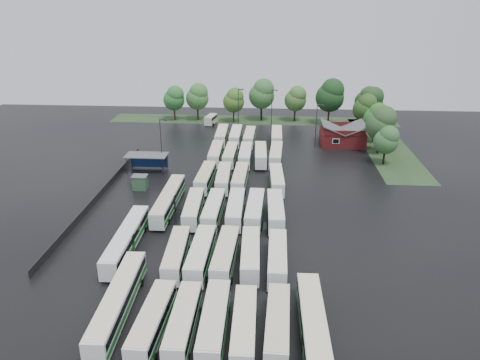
# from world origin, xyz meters

# --- Properties ---
(ground) EXTENTS (160.00, 160.00, 0.00)m
(ground) POSITION_xyz_m (0.00, 0.00, 0.00)
(ground) COLOR black
(ground) RESTS_ON ground
(brick_building) EXTENTS (10.07, 8.60, 5.39)m
(brick_building) POSITION_xyz_m (24.00, 42.77, 1.87)
(brick_building) COLOR maroon
(brick_building) RESTS_ON ground
(wash_shed) EXTENTS (8.20, 4.20, 3.58)m
(wash_shed) POSITION_xyz_m (-17.20, 22.02, 2.99)
(wash_shed) COLOR #2D2D30
(wash_shed) RESTS_ON ground
(utility_hut) EXTENTS (2.70, 2.20, 2.62)m
(utility_hut) POSITION_xyz_m (-16.20, 12.60, 1.32)
(utility_hut) COLOR #2B4E34
(utility_hut) RESTS_ON ground
(grass_strip_north) EXTENTS (80.00, 10.00, 0.01)m
(grass_strip_north) POSITION_xyz_m (2.00, 64.80, 0.01)
(grass_strip_north) COLOR #263F1F
(grass_strip_north) RESTS_ON ground
(grass_strip_east) EXTENTS (10.00, 50.00, 0.01)m
(grass_strip_east) POSITION_xyz_m (34.00, 42.80, 0.01)
(grass_strip_east) COLOR #263F1F
(grass_strip_east) RESTS_ON ground
(west_fence) EXTENTS (0.10, 50.00, 1.20)m
(west_fence) POSITION_xyz_m (-22.20, 8.00, 0.60)
(west_fence) COLOR #2D2D30
(west_fence) RESTS_ON ground
(bus_r0c0) EXTENTS (2.84, 11.38, 3.14)m
(bus_r0c0) POSITION_xyz_m (-4.35, -26.06, 1.73)
(bus_r0c0) COLOR silver
(bus_r0c0) RESTS_ON ground
(bus_r0c1) EXTENTS (2.38, 11.03, 3.07)m
(bus_r0c1) POSITION_xyz_m (-1.19, -25.93, 1.69)
(bus_r0c1) COLOR silver
(bus_r0c1) RESTS_ON ground
(bus_r0c2) EXTENTS (2.59, 11.64, 3.23)m
(bus_r0c2) POSITION_xyz_m (1.98, -25.87, 1.78)
(bus_r0c2) COLOR silver
(bus_r0c2) RESTS_ON ground
(bus_r0c3) EXTENTS (2.51, 11.07, 3.07)m
(bus_r0c3) POSITION_xyz_m (5.07, -26.22, 1.69)
(bus_r0c3) COLOR silver
(bus_r0c3) RESTS_ON ground
(bus_r0c4) EXTENTS (2.75, 11.19, 3.09)m
(bus_r0c4) POSITION_xyz_m (8.42, -25.72, 1.70)
(bus_r0c4) COLOR silver
(bus_r0c4) RESTS_ON ground
(bus_r1c0) EXTENTS (2.86, 11.15, 3.08)m
(bus_r1c0) POSITION_xyz_m (-4.53, -12.61, 1.69)
(bus_r1c0) COLOR silver
(bus_r1c0) RESTS_ON ground
(bus_r1c1) EXTENTS (2.64, 11.61, 3.22)m
(bus_r1c1) POSITION_xyz_m (-1.37, -12.58, 1.77)
(bus_r1c1) COLOR silver
(bus_r1c1) RESTS_ON ground
(bus_r1c2) EXTENTS (2.87, 11.58, 3.20)m
(bus_r1c2) POSITION_xyz_m (1.81, -12.49, 1.76)
(bus_r1c2) COLOR silver
(bus_r1c2) RESTS_ON ground
(bus_r1c3) EXTENTS (2.68, 11.12, 3.08)m
(bus_r1c3) POSITION_xyz_m (5.01, -12.06, 1.69)
(bus_r1c3) COLOR silver
(bus_r1c3) RESTS_ON ground
(bus_r1c4) EXTENTS (2.48, 11.11, 3.09)m
(bus_r1c4) POSITION_xyz_m (8.47, -12.64, 1.70)
(bus_r1c4) COLOR silver
(bus_r1c4) RESTS_ON ground
(bus_r2c0) EXTENTS (2.80, 11.18, 3.09)m
(bus_r2c0) POSITION_xyz_m (-4.59, 1.35, 1.70)
(bus_r2c0) COLOR silver
(bus_r2c0) RESTS_ON ground
(bus_r2c1) EXTENTS (2.62, 11.37, 3.15)m
(bus_r2c1) POSITION_xyz_m (-1.37, 0.99, 1.73)
(bus_r2c1) COLOR silver
(bus_r2c1) RESTS_ON ground
(bus_r2c2) EXTENTS (2.52, 11.32, 3.14)m
(bus_r2c2) POSITION_xyz_m (2.02, 1.53, 1.73)
(bus_r2c2) COLOR silver
(bus_r2c2) RESTS_ON ground
(bus_r2c3) EXTENTS (2.79, 11.52, 3.19)m
(bus_r2c3) POSITION_xyz_m (5.05, 1.39, 1.75)
(bus_r2c3) COLOR silver
(bus_r2c3) RESTS_ON ground
(bus_r2c4) EXTENTS (2.78, 11.54, 3.19)m
(bus_r2c4) POSITION_xyz_m (8.25, 1.22, 1.76)
(bus_r2c4) COLOR silver
(bus_r2c4) RESTS_ON ground
(bus_r3c0) EXTENTS (2.75, 11.33, 3.14)m
(bus_r3c0) POSITION_xyz_m (-4.54, 14.75, 1.72)
(bus_r3c0) COLOR silver
(bus_r3c0) RESTS_ON ground
(bus_r3c1) EXTENTS (2.71, 11.12, 3.07)m
(bus_r3c1) POSITION_xyz_m (-1.22, 14.70, 1.69)
(bus_r3c1) COLOR silver
(bus_r3c1) RESTS_ON ground
(bus_r3c2) EXTENTS (2.59, 11.12, 3.08)m
(bus_r3c2) POSITION_xyz_m (1.84, 14.79, 1.70)
(bus_r3c2) COLOR silver
(bus_r3c2) RESTS_ON ground
(bus_r3c4) EXTENTS (2.82, 11.10, 3.06)m
(bus_r3c4) POSITION_xyz_m (8.47, 14.61, 1.68)
(bus_r3c4) COLOR silver
(bus_r3c4) RESTS_ON ground
(bus_r4c0) EXTENTS (2.60, 11.34, 3.14)m
(bus_r4c0) POSITION_xyz_m (-4.27, 28.68, 1.73)
(bus_r4c0) COLOR silver
(bus_r4c0) RESTS_ON ground
(bus_r4c1) EXTENTS (2.51, 11.02, 3.06)m
(bus_r4c1) POSITION_xyz_m (-1.16, 28.24, 1.68)
(bus_r4c1) COLOR silver
(bus_r4c1) RESTS_ON ground
(bus_r4c2) EXTENTS (2.43, 11.24, 3.13)m
(bus_r4c2) POSITION_xyz_m (2.02, 28.05, 1.72)
(bus_r4c2) COLOR silver
(bus_r4c2) RESTS_ON ground
(bus_r4c3) EXTENTS (2.79, 11.35, 3.14)m
(bus_r4c3) POSITION_xyz_m (5.19, 28.60, 1.73)
(bus_r4c3) COLOR silver
(bus_r4c3) RESTS_ON ground
(bus_r4c4) EXTENTS (2.91, 11.50, 3.17)m
(bus_r4c4) POSITION_xyz_m (8.39, 28.68, 1.75)
(bus_r4c4) COLOR silver
(bus_r4c4) RESTS_ON ground
(bus_r5c0) EXTENTS (2.70, 11.64, 3.23)m
(bus_r5c0) POSITION_xyz_m (-4.46, 42.32, 1.78)
(bus_r5c0) COLOR silver
(bus_r5c0) RESTS_ON ground
(bus_r5c1) EXTENTS (2.46, 11.49, 3.20)m
(bus_r5c1) POSITION_xyz_m (-1.10, 42.21, 1.76)
(bus_r5c1) COLOR silver
(bus_r5c1) RESTS_ON ground
(bus_r5c2) EXTENTS (2.59, 11.09, 3.07)m
(bus_r5c2) POSITION_xyz_m (2.19, 41.75, 1.69)
(bus_r5c2) COLOR silver
(bus_r5c2) RESTS_ON ground
(bus_r5c4) EXTENTS (2.48, 11.48, 3.19)m
(bus_r5c4) POSITION_xyz_m (8.58, 42.33, 1.76)
(bus_r5c4) COLOR silver
(bus_r5c4) RESTS_ON ground
(artic_bus_west_a) EXTENTS (2.89, 16.86, 3.12)m
(artic_bus_west_a) POSITION_xyz_m (-8.92, -22.91, 1.73)
(artic_bus_west_a) COLOR silver
(artic_bus_west_a) RESTS_ON ground
(artic_bus_west_b) EXTENTS (2.51, 16.71, 3.10)m
(artic_bus_west_b) POSITION_xyz_m (-9.18, 4.35, 1.72)
(artic_bus_west_b) COLOR silver
(artic_bus_west_b) RESTS_ON ground
(artic_bus_west_c) EXTENTS (2.64, 16.75, 3.10)m
(artic_bus_west_c) POSITION_xyz_m (-12.12, -9.22, 1.72)
(artic_bus_west_c) COLOR silver
(artic_bus_west_c) RESTS_ON ground
(artic_bus_east) EXTENTS (2.69, 17.31, 3.21)m
(artic_bus_east) POSITION_xyz_m (12.01, -26.74, 1.78)
(artic_bus_east) COLOR silver
(artic_bus_east) RESTS_ON ground
(minibus) EXTENTS (3.02, 5.91, 2.46)m
(minibus) POSITION_xyz_m (-9.26, 59.41, 1.37)
(minibus) COLOR beige
(minibus) RESTS_ON ground
(tree_north_0) EXTENTS (5.91, 5.91, 9.79)m
(tree_north_0) POSITION_xyz_m (-19.87, 63.28, 6.29)
(tree_north_0) COLOR #3C2C18
(tree_north_0) RESTS_ON ground
(tree_north_1) EXTENTS (6.34, 6.34, 10.49)m
(tree_north_1) POSITION_xyz_m (-13.36, 63.82, 6.75)
(tree_north_1) COLOR black
(tree_north_1) RESTS_ON ground
(tree_north_2) EXTENTS (5.82, 5.82, 9.63)m
(tree_north_2) POSITION_xyz_m (-3.10, 62.11, 6.20)
(tree_north_2) COLOR #2D2418
(tree_north_2) RESTS_ON ground
(tree_north_3) EXTENTS (7.12, 7.12, 11.79)m
(tree_north_3) POSITION_xyz_m (4.55, 64.64, 7.58)
(tree_north_3) COLOR black
(tree_north_3) RESTS_ON ground
(tree_north_4) EXTENTS (6.01, 6.01, 9.95)m
(tree_north_4) POSITION_xyz_m (13.89, 64.45, 6.40)
(tree_north_4) COLOR black
(tree_north_4) RESTS_ON ground
(tree_north_5) EXTENTS (7.61, 7.61, 12.60)m
(tree_north_5) POSITION_xyz_m (22.88, 61.15, 8.11)
(tree_north_5) COLOR #332014
(tree_north_5) RESTS_ON ground
(tree_north_6) EXTENTS (6.44, 6.44, 10.67)m
(tree_north_6) POSITION_xyz_m (32.72, 61.18, 6.86)
(tree_north_6) COLOR #3C2618
(tree_north_6) RESTS_ON ground
(tree_east_0) EXTENTS (5.05, 5.05, 8.36)m
(tree_east_0) POSITION_xyz_m (30.92, 29.21, 5.38)
(tree_east_0) COLOR black
(tree_east_0) RESTS_ON ground
(tree_east_1) EXTENTS (6.53, 6.53, 10.82)m
(tree_east_1) POSITION_xyz_m (31.27, 36.56, 6.96)
(tree_east_1) COLOR black
(tree_east_1) RESTS_ON ground
(tree_east_2) EXTENTS (5.79, 5.79, 9.59)m
(tree_east_2) POSITION_xyz_m (32.01, 45.40, 6.17)
(tree_east_2) COLOR #2F2319
(tree_east_2) RESTS_ON ground
(tree_east_3) EXTENTS (6.04, 6.04, 10.00)m
(tree_east_3) POSITION_xyz_m (30.98, 54.29, 6.43)
(tree_east_3) COLOR #342414
(tree_east_3) RESTS_ON ground
(tree_east_4) EXTENTS (6.28, 6.28, 10.40)m
(tree_east_4) POSITION_xyz_m (34.04, 61.76, 6.69)
(tree_east_4) COLOR black
(tree_east_4) RESTS_ON ground
(lamp_post_ne) EXTENTS (1.57, 0.31, 10.19)m
(lamp_post_ne) POSITION_xyz_m (17.57, 39.90, 5.92)
(lamp_post_ne) COLOR #2D2D30
(lamp_post_ne) RESTS_ON ground
(lamp_post_nw) EXTENTS (1.60, 0.31, 10.42)m
(lamp_post_nw) POSITION_xyz_m (-14.31, 23.10, 6.05)
(lamp_post_nw) COLOR #2D2D30
(lamp_post_nw) RESTS_ON ground
(lamp_post_back_w) EXTENTS (1.61, 0.31, 10.44)m
(lamp_post_back_w) POSITION_xyz_m (-1.36, 56.04, 6.06)
(lamp_post_back_w) COLOR #2D2D30
(lamp_post_back_w) RESTS_ON ground
(lamp_post_back_e) EXTENTS (1.59, 0.31, 10.35)m
(lamp_post_back_e) POSITION_xyz_m (7.38, 55.88, 6.01)
(lamp_post_back_e) COLOR #2D2D30
(lamp_post_back_e) RESTS_ON ground
(puddle_0) EXTENTS (3.61, 3.61, 0.01)m
(puddle_0) POSITION_xyz_m (-3.00, -22.40, 0.00)
(puddle_0) COLOR black
(puddle_0) RESTS_ON ground
(puddle_1) EXTENTS (3.53, 3.53, 0.01)m
(puddle_1) POSITION_xyz_m (7.79, -23.15, 0.00)
(puddle_1) COLOR black
(puddle_1) RESTS_ON ground
(puddle_2) EXTENTS (6.14, 6.14, 0.01)m
(puddle_2) POSITION_xyz_m (-8.63, 1.62, 0.00)
(puddle_2) COLOR black
(puddle_2) RESTS_ON ground
(puddle_3) EXTENTS (3.50, 3.50, 0.01)m
(puddle_3) POSITION_xyz_m (5.53, -0.51, 0.00)
(puddle_3) COLOR black
(puddle_3) RESTS_ON ground
(puddle_4) EXTENTS (2.49, 2.49, 0.01)m
(puddle_4) POSITION_xyz_m (12.54, -17.14, 0.00)
(puddle_4) COLOR black
(puddle_4) RESTS_ON ground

